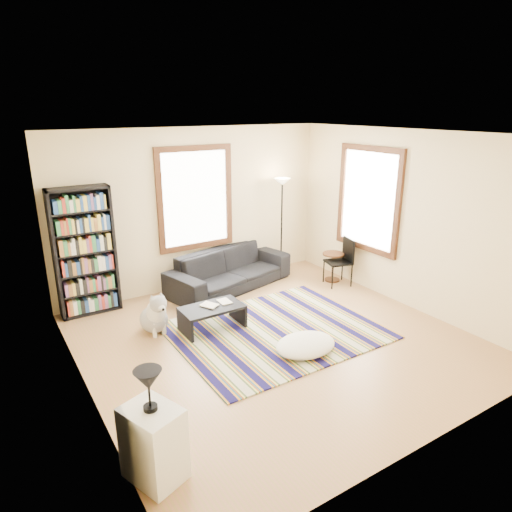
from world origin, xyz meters
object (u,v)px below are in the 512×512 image
floor_lamp (282,227)px  folding_chair (338,262)px  white_cabinet (154,444)px  floor_cushion (305,345)px  coffee_table (212,318)px  bookshelf (85,252)px  side_table (333,267)px  sofa (229,269)px  dog (153,311)px

floor_lamp → folding_chair: bearing=-62.7°
floor_lamp → white_cabinet: size_ratio=2.66×
floor_cushion → floor_lamp: 3.13m
coffee_table → floor_lamp: floor_lamp is taller
coffee_table → folding_chair: size_ratio=1.05×
bookshelf → side_table: bearing=-13.8°
sofa → coffee_table: (-1.01, -1.30, -0.16)m
floor_cushion → floor_lamp: size_ratio=0.46×
floor_cushion → folding_chair: 2.58m
sofa → bookshelf: (-2.37, 0.27, 0.66)m
coffee_table → side_table: bearing=11.1°
folding_chair → sofa: bearing=166.7°
floor_lamp → dog: floor_lamp is taller
bookshelf → dog: (0.61, -1.16, -0.69)m
bookshelf → floor_lamp: bookshelf is taller
side_table → folding_chair: bearing=-104.9°
side_table → dog: (-3.54, -0.15, 0.04)m
bookshelf → side_table: bookshelf is taller
coffee_table → white_cabinet: (-1.70, -2.23, 0.17)m
floor_cushion → white_cabinet: white_cabinet is taller
bookshelf → dog: bearing=-62.2°
folding_chair → white_cabinet: folding_chair is taller
sofa → floor_lamp: floor_lamp is taller
folding_chair → white_cabinet: size_ratio=1.23×
coffee_table → sofa: bearing=52.0°
sofa → side_table: sofa is taller
floor_lamp → side_table: (0.58, -0.85, -0.66)m
coffee_table → white_cabinet: size_ratio=1.29×
side_table → coffee_table: bearing=-168.9°
sofa → bookshelf: bearing=159.7°
sofa → bookshelf: 2.47m
sofa → dog: 1.97m
white_cabinet → dog: (0.96, 2.64, -0.04)m
side_table → white_cabinet: white_cabinet is taller
bookshelf → coffee_table: size_ratio=2.22×
coffee_table → floor_cushion: bearing=-59.0°
floor_cushion → white_cabinet: 2.66m
floor_lamp → dog: (-2.95, -0.99, -0.62)m
floor_lamp → folding_chair: (0.53, -1.03, -0.50)m
floor_cushion → floor_lamp: (1.46, 2.64, 0.82)m
coffee_table → floor_cushion: 1.45m
coffee_table → folding_chair: bearing=7.5°
bookshelf → coffee_table: bearing=-49.1°
floor_lamp → sofa: bearing=-175.2°
white_cabinet → floor_cushion: bearing=2.2°
coffee_table → floor_lamp: (2.21, 1.40, 0.75)m
floor_lamp → white_cabinet: (-3.92, -3.63, -0.58)m
side_table → floor_lamp: bearing=124.6°
sofa → dog: (-1.75, -0.89, -0.03)m
folding_chair → coffee_table: bearing=-157.5°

